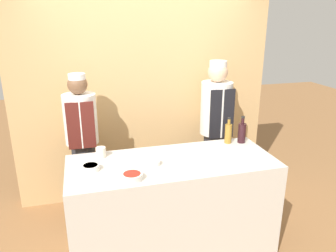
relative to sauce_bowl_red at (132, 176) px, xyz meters
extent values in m
plane|color=olive|center=(0.40, 0.25, -0.98)|extent=(14.00, 14.00, 0.00)
cube|color=tan|center=(0.40, 1.52, 0.22)|extent=(3.07, 0.18, 2.40)
cube|color=beige|center=(0.40, 0.25, -0.51)|extent=(1.85, 0.76, 0.95)
cylinder|color=white|center=(0.00, 0.00, 0.00)|extent=(0.17, 0.17, 0.05)
cylinder|color=red|center=(0.00, 0.00, 0.02)|extent=(0.14, 0.14, 0.02)
cylinder|color=white|center=(-0.31, 0.26, -0.01)|extent=(0.15, 0.15, 0.05)
cylinder|color=yellow|center=(-0.31, 0.26, 0.01)|extent=(0.12, 0.12, 0.01)
cylinder|color=white|center=(0.22, 0.22, -0.01)|extent=(0.13, 0.13, 0.04)
cylinder|color=orange|center=(0.22, 0.22, 0.01)|extent=(0.11, 0.11, 0.01)
cube|color=white|center=(1.04, 0.23, -0.02)|extent=(0.37, 0.24, 0.02)
cylinder|color=olive|center=(1.07, 0.53, 0.07)|extent=(0.07, 0.07, 0.19)
cylinder|color=olive|center=(1.07, 0.53, 0.19)|extent=(0.03, 0.03, 0.06)
cylinder|color=black|center=(1.07, 0.53, 0.23)|extent=(0.03, 0.03, 0.02)
cylinder|color=black|center=(1.21, 0.51, 0.07)|extent=(0.08, 0.08, 0.20)
cylinder|color=black|center=(1.21, 0.51, 0.20)|extent=(0.03, 0.03, 0.06)
cylinder|color=black|center=(1.21, 0.51, 0.24)|extent=(0.04, 0.04, 0.02)
cylinder|color=silver|center=(-0.20, 0.51, 0.02)|extent=(0.09, 0.09, 0.09)
cylinder|color=#28282D|center=(-0.36, 1.09, -0.54)|extent=(0.25, 0.25, 0.89)
cylinder|color=white|center=(-0.36, 1.09, 0.17)|extent=(0.35, 0.35, 0.53)
cube|color=#561E19|center=(-0.36, 0.93, 0.15)|extent=(0.28, 0.02, 0.49)
sphere|color=brown|center=(-0.36, 1.09, 0.54)|extent=(0.20, 0.20, 0.20)
cylinder|color=white|center=(-0.36, 1.09, 0.61)|extent=(0.17, 0.17, 0.07)
cylinder|color=#28282D|center=(1.17, 1.09, -0.56)|extent=(0.26, 0.26, 0.85)
cylinder|color=silver|center=(1.17, 1.09, 0.18)|extent=(0.36, 0.36, 0.61)
cube|color=black|center=(1.17, 0.92, 0.15)|extent=(0.29, 0.02, 0.56)
sphere|color=beige|center=(1.17, 1.09, 0.60)|extent=(0.23, 0.23, 0.23)
cylinder|color=white|center=(1.17, 1.09, 0.69)|extent=(0.20, 0.20, 0.08)
camera|label=1|loc=(-0.33, -2.31, 1.20)|focal=35.00mm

